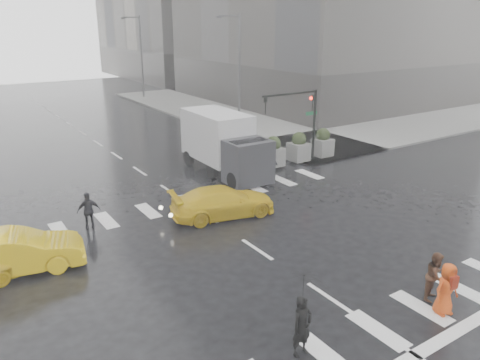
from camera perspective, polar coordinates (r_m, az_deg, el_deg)
ground at (r=18.42m, az=2.08°, el=-8.45°), size 120.00×120.00×0.00m
sidewalk_ne at (r=43.16m, az=9.82°, el=7.39°), size 35.00×35.00×0.15m
road_markings at (r=18.42m, az=2.08°, el=-8.44°), size 18.00×48.00×0.01m
traffic_signal_pole at (r=28.74m, az=7.61°, el=8.20°), size 4.45×0.42×4.50m
street_lamp_near at (r=37.53m, az=-0.29°, el=13.51°), size 2.15×0.22×9.00m
street_lamp_far at (r=55.32m, az=-12.09°, el=14.83°), size 2.15×0.22×9.00m
planter_west at (r=28.14m, az=4.06°, el=3.42°), size 1.10×1.10×1.80m
planter_mid at (r=29.36m, az=7.17°, el=3.98°), size 1.10×1.10×1.80m
planter_east at (r=30.67m, az=10.03°, el=4.47°), size 1.10×1.10×1.80m
pedestrian_black at (r=12.52m, az=7.73°, el=-14.53°), size 1.00×1.02×2.43m
pedestrian_brown at (r=16.28m, az=22.75°, el=-10.75°), size 0.95×0.85×1.61m
pedestrian_orange at (r=15.64m, az=23.85°, el=-12.03°), size 0.89×0.66×1.66m
pedestrian_far_a at (r=20.84m, az=-17.95°, el=-3.60°), size 1.05×0.75×1.64m
pedestrian_far_b at (r=26.78m, az=3.59°, el=2.25°), size 1.17×0.84×1.63m
taxi_front at (r=18.50m, az=-24.75°, el=-7.83°), size 4.24×2.33×1.37m
taxi_mid at (r=18.33m, az=-25.72°, el=-7.98°), size 4.82×2.43×1.52m
taxi_rear at (r=21.15m, az=-2.07°, el=-2.67°), size 4.50×2.69×1.38m
box_truck at (r=26.86m, az=-1.86°, el=4.61°), size 2.44×6.51×3.46m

